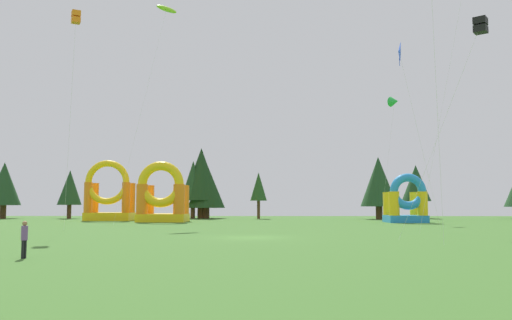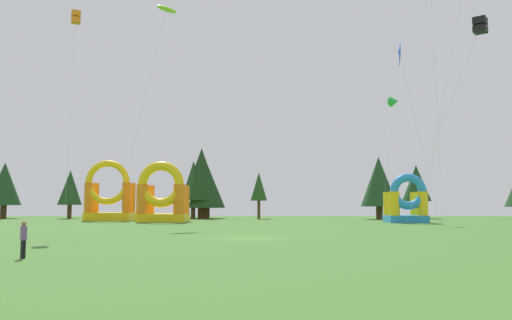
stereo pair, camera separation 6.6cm
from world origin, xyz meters
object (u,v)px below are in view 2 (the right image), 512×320
at_px(kite_orange_box, 76,18).
at_px(person_near_camera, 24,236).
at_px(kite_lime_parafoil, 167,9).
at_px(kite_green_delta, 394,101).
at_px(inflatable_blue_arch, 162,199).
at_px(inflatable_orange_dome, 109,198).
at_px(kite_black_box, 480,26).
at_px(inflatable_red_slide, 406,204).
at_px(kite_blue_diamond, 398,53).

xyz_separation_m(kite_orange_box, person_near_camera, (5.55, -19.78, -16.54)).
relative_size(kite_lime_parafoil, kite_green_delta, 1.73).
bearing_deg(person_near_camera, inflatable_blue_arch, -160.75).
relative_size(kite_orange_box, inflatable_blue_arch, 2.44).
xyz_separation_m(inflatable_orange_dome, inflatable_blue_arch, (8.01, -4.57, -0.24)).
bearing_deg(kite_lime_parafoil, kite_black_box, -51.43).
bearing_deg(kite_lime_parafoil, inflatable_red_slide, 3.87).
distance_m(person_near_camera, inflatable_red_slide, 49.10).
xyz_separation_m(kite_green_delta, person_near_camera, (-25.37, -40.10, -13.48)).
relative_size(kite_orange_box, inflatable_orange_dome, 2.27).
bearing_deg(kite_blue_diamond, inflatable_orange_dome, 140.51).
xyz_separation_m(kite_blue_diamond, kite_black_box, (1.58, -12.48, -2.01)).
relative_size(person_near_camera, inflatable_blue_arch, 0.21).
bearing_deg(inflatable_orange_dome, kite_orange_box, -79.26).
height_order(kite_black_box, inflatable_orange_dome, kite_black_box).
relative_size(kite_lime_parafoil, inflatable_orange_dome, 3.28).
height_order(kite_black_box, person_near_camera, kite_black_box).
relative_size(kite_blue_diamond, inflatable_blue_arch, 2.08).
bearing_deg(person_near_camera, inflatable_red_slide, 162.55).
bearing_deg(kite_orange_box, inflatable_orange_dome, 100.74).
xyz_separation_m(kite_blue_diamond, inflatable_orange_dome, (-31.77, 26.18, -11.67)).
bearing_deg(inflatable_orange_dome, inflatable_red_slide, -9.10).
xyz_separation_m(kite_black_box, inflatable_orange_dome, (-33.34, 38.66, -9.66)).
distance_m(kite_orange_box, kite_black_box, 30.71).
bearing_deg(person_near_camera, kite_blue_diamond, 150.51).
bearing_deg(person_near_camera, kite_green_delta, 163.25).
relative_size(kite_lime_parafoil, kite_blue_diamond, 1.70).
bearing_deg(person_near_camera, kite_black_box, 126.18).
bearing_deg(kite_orange_box, kite_green_delta, 33.30).
bearing_deg(inflatable_red_slide, kite_blue_diamond, -105.86).
bearing_deg(kite_black_box, inflatable_red_slide, 82.75).
relative_size(kite_green_delta, inflatable_red_slide, 2.60).
bearing_deg(inflatable_blue_arch, kite_black_box, -53.39).
bearing_deg(inflatable_orange_dome, inflatable_blue_arch, -29.68).
xyz_separation_m(kite_black_box, inflatable_blue_arch, (-25.33, 34.09, -9.90)).
bearing_deg(kite_blue_diamond, inflatable_blue_arch, 137.70).
height_order(kite_blue_diamond, inflatable_orange_dome, kite_blue_diamond).
xyz_separation_m(kite_orange_box, inflatable_blue_arch, (2.82, 22.81, -14.70)).
xyz_separation_m(kite_orange_box, inflatable_red_slide, (32.30, 21.37, -15.30)).
relative_size(kite_orange_box, inflatable_red_slide, 3.11).
bearing_deg(inflatable_blue_arch, inflatable_red_slide, -2.79).
bearing_deg(kite_lime_parafoil, kite_blue_diamond, -38.51).
relative_size(kite_blue_diamond, kite_green_delta, 1.02).
distance_m(kite_lime_parafoil, kite_green_delta, 29.47).
distance_m(kite_orange_box, person_near_camera, 26.37).
height_order(kite_black_box, inflatable_blue_arch, kite_black_box).
relative_size(kite_blue_diamond, person_near_camera, 9.99).
xyz_separation_m(kite_orange_box, kite_blue_diamond, (26.57, 1.19, -2.79)).
height_order(kite_blue_diamond, person_near_camera, kite_blue_diamond).
xyz_separation_m(kite_black_box, kite_green_delta, (2.77, 31.60, 1.74)).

